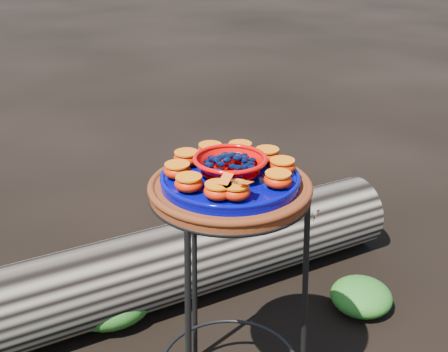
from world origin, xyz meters
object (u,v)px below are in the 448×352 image
cobalt_plate (230,180)px  red_bowl (230,167)px  plant_stand (229,309)px  terracotta_saucer (230,190)px  driftwood_log (202,255)px

cobalt_plate → red_bowl: size_ratio=2.00×
plant_stand → cobalt_plate: cobalt_plate is taller
terracotta_saucer → red_bowl: red_bowl is taller
cobalt_plate → red_bowl: bearing=0.0°
cobalt_plate → red_bowl: red_bowl is taller
plant_stand → driftwood_log: bearing=69.3°
terracotta_saucer → cobalt_plate: cobalt_plate is taller
plant_stand → terracotta_saucer: (0.00, 0.00, 0.37)m
terracotta_saucer → plant_stand: bearing=0.0°
plant_stand → driftwood_log: (0.21, 0.56, -0.20)m
plant_stand → cobalt_plate: 0.39m
cobalt_plate → red_bowl: (0.00, 0.00, 0.04)m
driftwood_log → plant_stand: bearing=-110.7°
plant_stand → cobalt_plate: size_ratio=2.04×
plant_stand → red_bowl: bearing=0.0°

